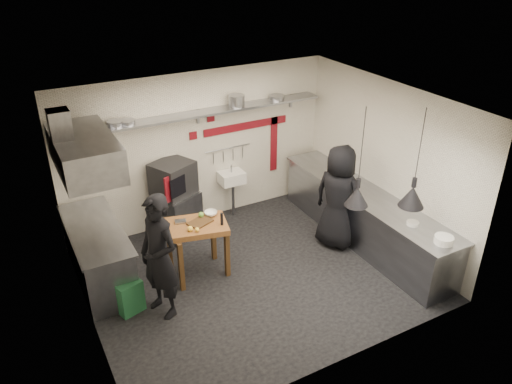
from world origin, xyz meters
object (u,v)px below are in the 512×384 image
oven_stand (177,214)px  chef_right (338,197)px  combi_oven (173,178)px  chef_left (159,257)px  green_bin (127,295)px  prep_table (198,249)px

oven_stand → chef_right: 2.85m
combi_oven → chef_right: 2.84m
oven_stand → chef_left: size_ratio=0.43×
oven_stand → green_bin: bearing=-155.4°
oven_stand → prep_table: (-0.14, -1.29, 0.06)m
chef_left → chef_right: bearing=73.8°
green_bin → prep_table: bearing=14.0°
chef_right → prep_table: bearing=60.2°
prep_table → green_bin: bearing=-152.6°
combi_oven → green_bin: size_ratio=1.28×
combi_oven → chef_left: (-0.91, -1.92, -0.16)m
combi_oven → green_bin: bearing=-154.4°
oven_stand → chef_left: 2.15m
prep_table → chef_left: 1.08m
green_bin → oven_stand: bearing=49.5°
chef_left → prep_table: bearing=106.0°
green_bin → chef_right: 3.71m
oven_stand → chef_left: (-0.92, -1.87, 0.53)m
oven_stand → prep_table: 1.29m
combi_oven → green_bin: combi_oven is taller
oven_stand → green_bin: 2.10m
green_bin → chef_left: size_ratio=0.27×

